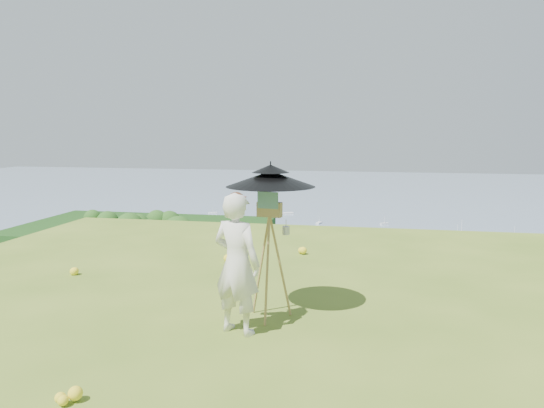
# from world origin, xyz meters

# --- Properties ---
(ground) EXTENTS (14.00, 14.00, 0.00)m
(ground) POSITION_xyz_m (0.00, 0.00, 0.00)
(ground) COLOR #577722
(ground) RESTS_ON ground
(shoreline_tier) EXTENTS (170.00, 28.00, 8.00)m
(shoreline_tier) POSITION_xyz_m (0.00, 75.00, -36.00)
(shoreline_tier) COLOR #676053
(shoreline_tier) RESTS_ON bay_water
(bay_water) EXTENTS (700.00, 700.00, 0.00)m
(bay_water) POSITION_xyz_m (0.00, 240.00, -34.00)
(bay_water) COLOR slate
(bay_water) RESTS_ON ground
(peninsula) EXTENTS (90.00, 60.00, 12.00)m
(peninsula) POSITION_xyz_m (-75.00, 155.00, -29.00)
(peninsula) COLOR #14360E
(peninsula) RESTS_ON bay_water
(slope_trees) EXTENTS (110.00, 50.00, 6.00)m
(slope_trees) POSITION_xyz_m (0.00, 35.00, -15.00)
(slope_trees) COLOR #2A5319
(slope_trees) RESTS_ON forest_slope
(harbor_town) EXTENTS (110.00, 22.00, 5.00)m
(harbor_town) POSITION_xyz_m (0.00, 75.00, -29.50)
(harbor_town) COLOR silver
(harbor_town) RESTS_ON shoreline_tier
(moored_boats) EXTENTS (140.00, 140.00, 0.70)m
(moored_boats) POSITION_xyz_m (-12.50, 161.00, -33.65)
(moored_boats) COLOR white
(moored_boats) RESTS_ON bay_water
(wildflowers) EXTENTS (10.00, 10.50, 0.12)m
(wildflowers) POSITION_xyz_m (0.00, 0.25, 0.06)
(wildflowers) COLOR yellow
(wildflowers) RESTS_ON ground
(painter) EXTENTS (0.70, 0.57, 1.64)m
(painter) POSITION_xyz_m (-0.90, -0.07, 0.82)
(painter) COLOR silver
(painter) RESTS_ON ground
(field_easel) EXTENTS (0.69, 0.69, 1.59)m
(field_easel) POSITION_xyz_m (-0.63, 0.48, 0.80)
(field_easel) COLOR olive
(field_easel) RESTS_ON ground
(sun_umbrella) EXTENTS (1.33, 1.33, 0.65)m
(sun_umbrella) POSITION_xyz_m (-0.62, 0.51, 1.64)
(sun_umbrella) COLOR black
(sun_umbrella) RESTS_ON field_easel
(painter_cap) EXTENTS (0.26, 0.28, 0.10)m
(painter_cap) POSITION_xyz_m (-0.90, -0.07, 1.59)
(painter_cap) COLOR #BF696A
(painter_cap) RESTS_ON painter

